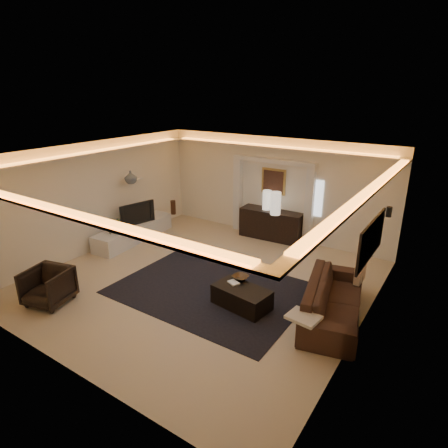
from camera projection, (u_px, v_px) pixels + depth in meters
The scene contains 33 objects.
floor at pixel (202, 281), 8.76m from camera, with size 7.00×7.00×0.00m, color tan.
ceiling at pixel (200, 154), 7.78m from camera, with size 7.00×7.00×0.00m, color white.
wall_back at pixel (274, 188), 11.01m from camera, with size 7.00×7.00×0.00m, color #F0E5CD.
wall_front at pixel (56, 288), 5.52m from camera, with size 7.00×7.00×0.00m, color #F0E5CD.
wall_left at pixel (95, 197), 10.09m from camera, with size 7.00×7.00×0.00m, color #F0E5CD.
wall_right at pixel (367, 259), 6.45m from camera, with size 7.00×7.00×0.00m, color #F0E5CD.
cove_soffit at pixel (200, 168), 7.87m from camera, with size 7.00×7.00×0.04m, color silver.
daylight_slit at pixel (318, 199), 10.33m from camera, with size 0.25×0.03×1.00m, color white.
area_rug at pixel (211, 289), 8.39m from camera, with size 4.00×3.00×0.01m, color black.
pilaster_left at pixel (238, 195), 11.65m from camera, with size 0.22×0.20×2.20m, color silver.
pilaster_right at pixel (309, 207), 10.45m from camera, with size 0.22×0.20×2.20m, color silver.
alcove_header at pixel (273, 161), 10.66m from camera, with size 2.52×0.20×0.12m, color silver.
painting_frame at pixel (274, 181), 10.92m from camera, with size 0.74×0.04×0.74m, color tan.
painting_canvas at pixel (273, 182), 10.90m from camera, with size 0.62×0.02×0.62m, color #4C2D1E.
art_panel_frame at pixel (371, 240), 6.61m from camera, with size 0.04×1.64×0.74m, color black.
art_panel_gold at pixel (370, 239), 6.63m from camera, with size 0.02×1.50×0.62m, color tan.
wall_sconce at pixel (389, 212), 8.16m from camera, with size 0.12×0.12×0.22m, color black.
wall_niche at pixel (135, 180), 11.09m from camera, with size 0.10×0.55×0.04m, color silver.
console at pixel (271, 225), 11.12m from camera, with size 1.82×0.57×0.91m, color black.
lamp_left at pixel (267, 202), 10.98m from camera, with size 0.25×0.25×0.56m, color beige.
lamp_right at pixel (275, 206), 10.54m from camera, with size 0.29×0.29×0.64m, color beige.
media_ledge at pixel (134, 232), 11.05m from camera, with size 0.68×2.72×0.51m, color silver.
tv at pixel (136, 214), 10.96m from camera, with size 0.14×1.10×0.63m, color black.
figurine at pixel (173, 209), 11.80m from camera, with size 0.16×0.16×0.43m, color #3F2416.
ginger_jar at pixel (131, 177), 10.54m from camera, with size 0.34×0.34×0.36m, color #405E6F.
plant at pixel (114, 235), 10.30m from camera, with size 0.48×0.48×0.85m, color #193B18.
sofa at pixel (334, 300), 7.29m from camera, with size 0.99×2.52×0.74m, color #5C2B1A.
throw_blanket at pixel (304, 317), 6.41m from camera, with size 0.52×0.42×0.06m, color silver.
throw_pillow at pixel (360, 273), 7.95m from camera, with size 0.13×0.42×0.42m, color tan.
coffee_table at pixel (242, 297), 7.67m from camera, with size 1.14×0.62×0.43m, color black.
bowl at pixel (240, 278), 7.95m from camera, with size 0.33×0.33×0.08m, color #46311D.
magazine at pixel (233, 283), 7.79m from camera, with size 0.23×0.17×0.03m, color white.
armchair at pixel (48, 286), 7.74m from camera, with size 0.81×0.83×0.76m, color black.
Camera 1 is at (4.73, -6.22, 4.19)m, focal length 30.60 mm.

